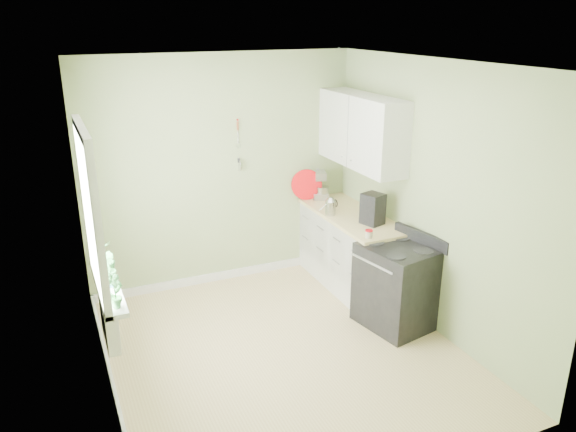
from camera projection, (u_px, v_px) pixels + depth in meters
name	position (u px, v px, depth m)	size (l,w,h in m)	color
floor	(284.00, 354.00, 5.40)	(3.20, 3.60, 0.02)	tan
ceiling	(284.00, 62.00, 4.49)	(3.20, 3.60, 0.02)	white
wall_back	(222.00, 172.00, 6.51)	(3.20, 0.02, 2.70)	#A5B67C
wall_left	(93.00, 251.00, 4.33)	(0.02, 3.60, 2.70)	#A5B67C
wall_right	(433.00, 199.00, 5.56)	(0.02, 3.60, 2.70)	#A5B67C
base_cabinets	(351.00, 252.00, 6.61)	(0.60, 1.60, 0.87)	white
countertop	(352.00, 216.00, 6.45)	(0.64, 1.60, 0.04)	beige
upper_cabinets	(361.00, 131.00, 6.27)	(0.35, 1.40, 0.80)	white
window	(90.00, 214.00, 4.53)	(0.06, 1.14, 1.44)	white
window_sill	(108.00, 287.00, 4.79)	(0.18, 1.14, 0.04)	white
radiator	(110.00, 324.00, 4.84)	(0.12, 0.50, 0.35)	white
wall_utensils	(239.00, 153.00, 6.48)	(0.02, 0.14, 0.58)	beige
stove	(396.00, 285.00, 5.77)	(0.75, 0.82, 1.00)	black
stand_mixer	(320.00, 185.00, 7.01)	(0.27, 0.34, 0.38)	#B2B2B7
kettle	(330.00, 206.00, 6.40)	(0.21, 0.12, 0.21)	silver
coffee_maker	(372.00, 210.00, 6.10)	(0.25, 0.27, 0.34)	black
red_tray	(307.00, 185.00, 6.91)	(0.38, 0.38, 0.02)	#B40B0F
jar	(369.00, 234.00, 5.75)	(0.08, 0.08, 0.09)	#A69F86
plant_a	(115.00, 291.00, 4.35)	(0.16, 0.11, 0.31)	#347E38
plant_b	(107.00, 269.00, 4.75)	(0.16, 0.13, 0.28)	#347E38
plant_c	(104.00, 259.00, 4.90)	(0.18, 0.18, 0.32)	#347E38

